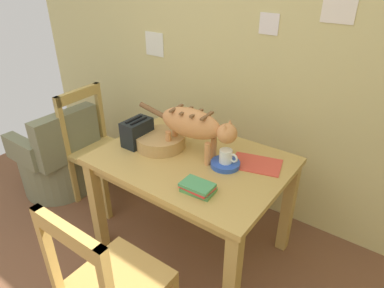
# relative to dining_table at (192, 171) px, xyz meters

# --- Properties ---
(wall_rear) EXTENTS (4.75, 0.11, 2.50)m
(wall_rear) POSITION_rel_dining_table_xyz_m (-0.01, 0.76, 0.61)
(wall_rear) COLOR #D4C780
(wall_rear) RESTS_ON ground_plane
(dining_table) EXTENTS (1.15, 0.84, 0.73)m
(dining_table) POSITION_rel_dining_table_xyz_m (0.00, 0.00, 0.00)
(dining_table) COLOR tan
(dining_table) RESTS_ON ground_plane
(cat) EXTENTS (0.68, 0.17, 0.32)m
(cat) POSITION_rel_dining_table_xyz_m (0.00, 0.03, 0.31)
(cat) COLOR #CC874E
(cat) RESTS_ON dining_table
(saucer_bowl) EXTENTS (0.18, 0.18, 0.03)m
(saucer_bowl) POSITION_rel_dining_table_xyz_m (0.21, 0.04, 0.11)
(saucer_bowl) COLOR blue
(saucer_bowl) RESTS_ON dining_table
(coffee_mug) EXTENTS (0.12, 0.08, 0.08)m
(coffee_mug) POSITION_rel_dining_table_xyz_m (0.22, 0.04, 0.16)
(coffee_mug) COLOR white
(coffee_mug) RESTS_ON saucer_bowl
(magazine) EXTENTS (0.33, 0.27, 0.01)m
(magazine) POSITION_rel_dining_table_xyz_m (0.35, 0.17, 0.10)
(magazine) COLOR #D84837
(magazine) RESTS_ON dining_table
(book_stack) EXTENTS (0.18, 0.13, 0.05)m
(book_stack) POSITION_rel_dining_table_xyz_m (0.23, -0.26, 0.12)
(book_stack) COLOR #51974F
(book_stack) RESTS_ON dining_table
(wicker_basket) EXTENTS (0.32, 0.32, 0.08)m
(wicker_basket) POSITION_rel_dining_table_xyz_m (-0.26, 0.00, 0.14)
(wicker_basket) COLOR tan
(wicker_basket) RESTS_ON dining_table
(toaster) EXTENTS (0.12, 0.20, 0.18)m
(toaster) POSITION_rel_dining_table_xyz_m (-0.40, -0.06, 0.18)
(toaster) COLOR black
(toaster) RESTS_ON dining_table
(wooden_chair_near) EXTENTS (0.44, 0.44, 0.94)m
(wooden_chair_near) POSITION_rel_dining_table_xyz_m (-0.96, 0.03, -0.18)
(wooden_chair_near) COLOR tan
(wooden_chair_near) RESTS_ON ground_plane
(wooden_chair_far) EXTENTS (0.42, 0.42, 0.94)m
(wooden_chair_far) POSITION_rel_dining_table_xyz_m (0.11, -0.80, -0.18)
(wooden_chair_far) COLOR #BD9147
(wooden_chair_far) RESTS_ON ground_plane
(wicker_armchair) EXTENTS (0.60, 0.60, 0.78)m
(wicker_armchair) POSITION_rel_dining_table_xyz_m (-1.35, -0.12, -0.36)
(wicker_armchair) COLOR #717457
(wicker_armchair) RESTS_ON ground_plane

